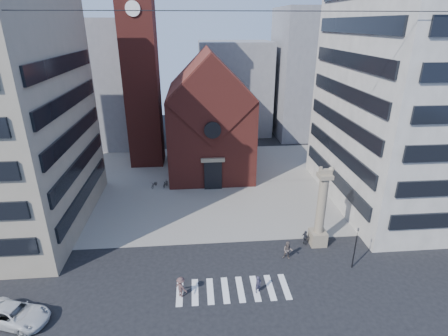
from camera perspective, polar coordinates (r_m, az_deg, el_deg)
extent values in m
plane|color=black|center=(34.03, -0.07, -15.94)|extent=(120.00, 120.00, 0.00)
cube|color=gray|center=(50.26, -1.91, -2.35)|extent=(46.00, 30.00, 0.05)
cube|color=maroon|center=(53.77, -2.35, 6.14)|extent=(12.00, 16.00, 12.00)
cube|color=maroon|center=(52.79, -2.47, 12.52)|extent=(12.00, 15.40, 12.00)
cube|color=maroon|center=(44.60, -1.97, 10.66)|extent=(11.76, 0.50, 11.76)
cylinder|color=black|center=(45.02, -1.88, 6.18)|extent=(2.20, 0.30, 2.20)
cube|color=black|center=(47.49, -1.80, -1.28)|extent=(2.40, 0.30, 4.00)
cube|color=gray|center=(46.56, -1.83, 1.29)|extent=(3.20, 0.40, 0.50)
cube|color=maroon|center=(55.43, -13.44, 15.57)|extent=(5.00, 5.00, 30.00)
cylinder|color=white|center=(52.54, -14.69, 23.88)|extent=(2.00, 0.20, 2.00)
cube|color=beige|center=(46.91, 30.02, 13.32)|extent=(18.00, 22.00, 32.00)
cube|color=gray|center=(69.61, -20.17, 12.82)|extent=(16.00, 14.00, 22.00)
cube|color=gray|center=(73.03, 1.67, 12.95)|extent=(14.00, 12.00, 18.00)
cube|color=gray|center=(73.27, 14.93, 14.64)|extent=(16.00, 14.00, 24.00)
cube|color=gray|center=(37.94, 15.03, -10.90)|extent=(1.60, 1.60, 1.50)
cylinder|color=gray|center=(36.06, 15.63, -5.91)|extent=(0.90, 0.90, 6.00)
cube|color=gray|center=(34.70, 16.18, -1.25)|extent=(1.30, 1.30, 0.40)
cube|color=gray|center=(34.54, 16.25, -0.65)|extent=(1.20, 0.50, 0.55)
sphere|color=gray|center=(34.65, 17.14, -0.23)|extent=(0.56, 0.56, 0.56)
cube|color=gray|center=(34.22, 15.54, -0.06)|extent=(0.25, 0.15, 0.35)
cylinder|color=black|center=(35.11, 20.51, -12.70)|extent=(0.12, 0.12, 3.50)
imported|color=black|center=(33.96, 21.01, -9.71)|extent=(0.13, 0.16, 0.80)
imported|color=silver|center=(32.85, -30.95, -19.83)|extent=(5.73, 3.92, 1.46)
imported|color=#312D3F|center=(31.17, 5.60, -18.41)|extent=(0.69, 0.61, 1.60)
imported|color=#5D504A|center=(35.09, 10.37, -13.09)|extent=(1.09, 0.96, 1.88)
imported|color=#23242B|center=(37.52, 13.12, -11.03)|extent=(0.71, 1.01, 1.59)
imported|color=#4C3533|center=(30.80, -7.03, -18.73)|extent=(1.38, 1.33, 1.89)
imported|color=black|center=(49.52, -11.31, -2.62)|extent=(1.09, 1.74, 0.86)
imported|color=black|center=(49.34, -9.52, -2.52)|extent=(0.96, 1.65, 0.96)
imported|color=black|center=(49.25, -7.71, -2.52)|extent=(1.09, 1.74, 0.86)
imported|color=black|center=(49.16, -5.91, -2.41)|extent=(0.96, 1.65, 0.96)
imported|color=black|center=(49.17, -4.10, -2.40)|extent=(1.09, 1.74, 0.86)
imported|color=black|center=(49.18, -2.29, -2.29)|extent=(0.96, 1.65, 0.96)
imported|color=black|center=(49.29, -0.48, -2.28)|extent=(1.09, 1.74, 0.86)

